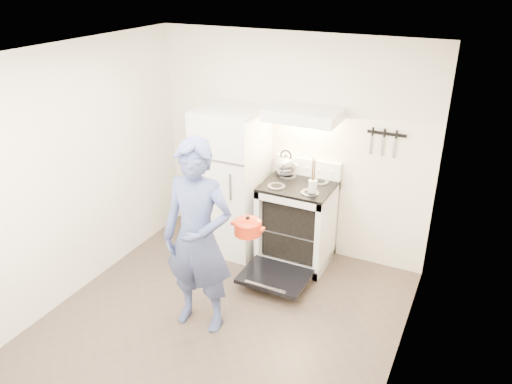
# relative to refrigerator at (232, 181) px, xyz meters

# --- Properties ---
(floor) EXTENTS (3.60, 3.60, 0.00)m
(floor) POSITION_rel_refrigerator_xyz_m (0.58, -1.45, -0.85)
(floor) COLOR #493D32
(floor) RESTS_ON ground
(back_wall) EXTENTS (3.20, 0.02, 2.50)m
(back_wall) POSITION_rel_refrigerator_xyz_m (0.58, 0.35, 0.40)
(back_wall) COLOR beige
(back_wall) RESTS_ON ground
(refrigerator) EXTENTS (0.70, 0.70, 1.70)m
(refrigerator) POSITION_rel_refrigerator_xyz_m (0.00, 0.00, 0.00)
(refrigerator) COLOR white
(refrigerator) RESTS_ON floor
(stove_body) EXTENTS (0.76, 0.65, 0.92)m
(stove_body) POSITION_rel_refrigerator_xyz_m (0.81, 0.02, -0.39)
(stove_body) COLOR white
(stove_body) RESTS_ON floor
(cooktop) EXTENTS (0.76, 0.65, 0.03)m
(cooktop) POSITION_rel_refrigerator_xyz_m (0.81, 0.02, 0.09)
(cooktop) COLOR black
(cooktop) RESTS_ON stove_body
(backsplash) EXTENTS (0.76, 0.07, 0.20)m
(backsplash) POSITION_rel_refrigerator_xyz_m (0.81, 0.31, 0.20)
(backsplash) COLOR white
(backsplash) RESTS_ON cooktop
(oven_door) EXTENTS (0.70, 0.54, 0.04)m
(oven_door) POSITION_rel_refrigerator_xyz_m (0.81, -0.57, -0.72)
(oven_door) COLOR black
(oven_door) RESTS_ON floor
(oven_rack) EXTENTS (0.60, 0.52, 0.01)m
(oven_rack) POSITION_rel_refrigerator_xyz_m (0.81, 0.02, -0.41)
(oven_rack) COLOR slate
(oven_rack) RESTS_ON stove_body
(range_hood) EXTENTS (0.76, 0.50, 0.12)m
(range_hood) POSITION_rel_refrigerator_xyz_m (0.81, 0.10, 0.86)
(range_hood) COLOR white
(range_hood) RESTS_ON back_wall
(knife_strip) EXTENTS (0.40, 0.02, 0.03)m
(knife_strip) POSITION_rel_refrigerator_xyz_m (1.63, 0.33, 0.70)
(knife_strip) COLOR black
(knife_strip) RESTS_ON back_wall
(pizza_stone) EXTENTS (0.35, 0.35, 0.02)m
(pizza_stone) POSITION_rel_refrigerator_xyz_m (0.75, 0.03, -0.40)
(pizza_stone) COLOR olive
(pizza_stone) RESTS_ON oven_rack
(tea_kettle) EXTENTS (0.25, 0.21, 0.30)m
(tea_kettle) POSITION_rel_refrigerator_xyz_m (0.59, 0.19, 0.25)
(tea_kettle) COLOR #B6B6BB
(tea_kettle) RESTS_ON cooktop
(utensil_jar) EXTENTS (0.10, 0.10, 0.13)m
(utensil_jar) POSITION_rel_refrigerator_xyz_m (1.03, -0.15, 0.20)
(utensil_jar) COLOR silver
(utensil_jar) RESTS_ON cooktop
(person) EXTENTS (0.71, 0.50, 1.83)m
(person) POSITION_rel_refrigerator_xyz_m (0.41, -1.39, 0.07)
(person) COLOR navy
(person) RESTS_ON floor
(dutch_oven) EXTENTS (0.32, 0.25, 0.22)m
(dutch_oven) POSITION_rel_refrigerator_xyz_m (0.77, -1.11, 0.12)
(dutch_oven) COLOR red
(dutch_oven) RESTS_ON person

